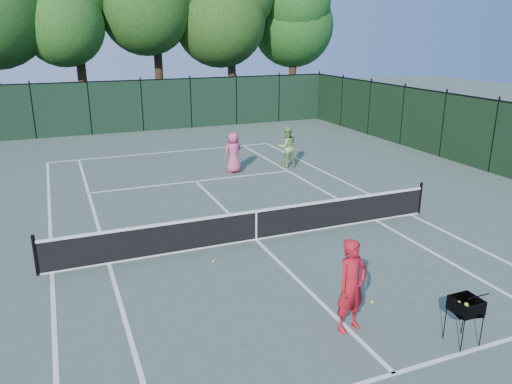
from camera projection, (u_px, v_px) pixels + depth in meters
name	position (u px, v px, depth m)	size (l,w,h in m)	color
ground	(256.00, 240.00, 14.36)	(90.00, 90.00, 0.00)	#4A5A4D
sideline_doubles_left	(52.00, 273.00, 12.39)	(0.10, 23.77, 0.01)	white
sideline_doubles_right	(411.00, 215.00, 16.34)	(0.10, 23.77, 0.01)	white
sideline_singles_left	(109.00, 263.00, 12.88)	(0.10, 23.77, 0.01)	white
sideline_singles_right	(376.00, 220.00, 15.85)	(0.10, 23.77, 0.01)	white
baseline_far	(166.00, 152.00, 24.84)	(10.97, 0.10, 0.01)	white
service_line_near	(394.00, 374.00, 8.72)	(8.23, 0.10, 0.01)	white
service_line_far	(196.00, 181.00, 20.00)	(8.23, 0.10, 0.01)	white
center_service_line	(256.00, 240.00, 14.36)	(0.10, 12.80, 0.01)	white
tennis_net	(256.00, 224.00, 14.22)	(11.69, 0.09, 1.06)	black
fence_far	(142.00, 106.00, 29.77)	(24.00, 0.05, 3.00)	black
tree_5	(294.00, 3.00, 35.82)	(5.80, 5.80, 12.23)	black
coach	(352.00, 286.00, 9.77)	(0.90, 0.80, 1.93)	red
player_pink	(234.00, 152.00, 21.06)	(0.91, 0.65, 1.73)	#D74C79
player_green	(287.00, 147.00, 21.88)	(0.90, 0.71, 1.82)	#8AB058
ball_hopper	(466.00, 306.00, 9.36)	(0.61, 0.61, 0.96)	black
loose_ball_near_cart	(372.00, 302.00, 10.97)	(0.07, 0.07, 0.07)	#D9F532
loose_ball_midcourt	(214.00, 261.00, 12.93)	(0.07, 0.07, 0.07)	#CBEA2F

